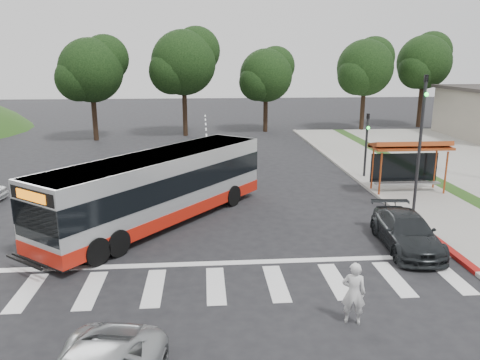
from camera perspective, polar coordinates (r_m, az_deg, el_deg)
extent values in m
plane|color=black|center=(20.25, -3.39, -6.23)|extent=(140.00, 140.00, 0.00)
cube|color=gray|center=(30.07, 17.70, 0.17)|extent=(4.00, 40.00, 0.12)
cube|color=#9E9991|center=(29.37, 14.08, 0.12)|extent=(0.30, 40.00, 0.15)
cube|color=maroon|center=(20.59, 22.85, -6.82)|extent=(0.32, 6.00, 0.15)
cube|color=silver|center=(15.67, -2.98, -12.69)|extent=(18.00, 2.60, 0.01)
cylinder|color=#A5431B|center=(25.81, 16.74, 0.70)|extent=(0.10, 0.10, 2.30)
cylinder|color=#A5431B|center=(27.31, 23.80, 0.81)|extent=(0.10, 0.10, 2.30)
cylinder|color=#A5431B|center=(26.90, 15.83, 1.32)|extent=(0.10, 0.10, 2.30)
cylinder|color=#A5431B|center=(28.34, 22.68, 1.39)|extent=(0.10, 0.10, 2.30)
cube|color=#A5431B|center=(26.78, 20.08, 3.77)|extent=(4.20, 1.60, 0.12)
cube|color=#A5431B|center=(26.80, 20.07, 4.11)|extent=(4.20, 1.32, 0.51)
cube|color=black|center=(27.56, 19.35, 1.46)|extent=(3.80, 0.06, 1.60)
cube|color=gray|center=(27.20, 19.72, -0.37)|extent=(3.60, 0.40, 0.08)
cylinder|color=black|center=(23.05, 21.05, 3.77)|extent=(0.14, 0.14, 6.50)
imported|color=black|center=(22.74, 21.68, 10.59)|extent=(0.16, 0.20, 1.00)
sphere|color=#19E533|center=(22.60, 21.80, 9.67)|extent=(0.18, 0.18, 0.18)
cylinder|color=black|center=(29.62, 15.11, 3.99)|extent=(0.14, 0.14, 4.00)
imported|color=black|center=(29.40, 15.30, 6.87)|extent=(0.16, 0.20, 1.00)
sphere|color=#19E533|center=(29.28, 15.38, 6.14)|extent=(0.18, 0.18, 0.18)
cylinder|color=black|center=(49.92, 14.71, 8.49)|extent=(0.44, 0.44, 4.40)
sphere|color=black|center=(49.69, 15.01, 13.08)|extent=(5.60, 5.60, 5.60)
sphere|color=black|center=(50.85, 16.00, 14.17)|extent=(4.20, 4.20, 4.20)
sphere|color=black|center=(48.73, 14.12, 12.29)|extent=(3.92, 3.92, 3.92)
cylinder|color=black|center=(54.41, 21.09, 8.60)|extent=(0.44, 0.44, 4.84)
sphere|color=black|center=(54.20, 21.52, 13.21)|extent=(5.60, 5.60, 5.60)
sphere|color=black|center=(55.45, 22.32, 14.29)|extent=(4.20, 4.20, 4.20)
sphere|color=black|center=(53.16, 20.80, 12.44)|extent=(3.92, 3.92, 3.92)
cylinder|color=black|center=(45.21, -6.74, 8.43)|extent=(0.44, 0.44, 4.84)
sphere|color=black|center=(44.96, -6.91, 14.01)|extent=(6.00, 6.00, 6.00)
sphere|color=black|center=(45.84, -5.35, 15.44)|extent=(4.50, 4.50, 4.50)
sphere|color=black|center=(44.28, -8.31, 12.96)|extent=(4.20, 4.20, 4.20)
cylinder|color=black|center=(47.64, 3.12, 8.29)|extent=(0.44, 0.44, 3.96)
sphere|color=black|center=(47.38, 3.19, 12.62)|extent=(5.20, 5.20, 5.20)
sphere|color=black|center=(48.28, 4.33, 13.70)|extent=(3.90, 3.90, 3.90)
sphere|color=black|center=(46.65, 2.15, 11.82)|extent=(3.64, 3.64, 3.64)
cylinder|color=black|center=(44.29, -17.30, 7.47)|extent=(0.44, 0.44, 4.40)
sphere|color=black|center=(44.02, -17.70, 12.63)|extent=(5.60, 5.60, 5.60)
sphere|color=black|center=(44.60, -16.12, 14.05)|extent=(4.20, 4.20, 4.20)
sphere|color=black|center=(43.59, -19.12, 11.58)|extent=(3.92, 3.92, 3.92)
imported|color=silver|center=(13.66, 13.68, -13.23)|extent=(0.76, 0.60, 1.81)
imported|color=black|center=(19.39, 19.62, -5.93)|extent=(2.23, 4.76, 1.34)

